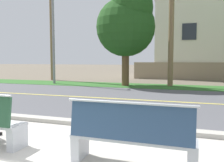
{
  "coord_description": "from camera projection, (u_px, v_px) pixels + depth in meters",
  "views": [
    {
      "loc": [
        2.33,
        -2.98,
        1.58
      ],
      "look_at": [
        0.13,
        3.5,
        1.0
      ],
      "focal_mm": 39.41,
      "sensor_mm": 36.0,
      "label": 1
    }
  ],
  "objects": [
    {
      "name": "sidewalk_pavement",
      "position": [
        44.0,
        156.0,
        4.07
      ],
      "size": [
        44.0,
        3.6,
        0.01
      ],
      "primitive_type": "cube",
      "color": "#B7B2A8",
      "rests_on": "ground_plane"
    },
    {
      "name": "streetlamp",
      "position": [
        55.0,
        22.0,
        16.41
      ],
      "size": [
        0.24,
        2.1,
        7.29
      ],
      "color": "gray",
      "rests_on": "ground_plane"
    },
    {
      "name": "curb_edge",
      "position": [
        91.0,
        124.0,
        5.9
      ],
      "size": [
        44.0,
        0.3,
        0.11
      ],
      "primitive_type": "cube",
      "color": "#ADA89E",
      "rests_on": "ground_plane"
    },
    {
      "name": "street_asphalt",
      "position": [
        133.0,
        100.0,
        9.82
      ],
      "size": [
        52.0,
        8.0,
        0.01
      ],
      "primitive_type": "cube",
      "color": "#515156",
      "rests_on": "ground_plane"
    },
    {
      "name": "bench_right",
      "position": [
        131.0,
        137.0,
        3.59
      ],
      "size": [
        1.86,
        0.48,
        1.01
      ],
      "color": "silver",
      "rests_on": "ground_plane"
    },
    {
      "name": "ground_plane",
      "position": [
        141.0,
        95.0,
        11.24
      ],
      "size": [
        140.0,
        140.0,
        0.0
      ],
      "primitive_type": "plane",
      "color": "#665B4C"
    },
    {
      "name": "far_verge_grass",
      "position": [
        154.0,
        86.0,
        14.82
      ],
      "size": [
        48.0,
        2.8,
        0.02
      ],
      "primitive_type": "cube",
      "color": "#2D6026",
      "rests_on": "ground_plane"
    },
    {
      "name": "house_across_street",
      "position": [
        217.0,
        35.0,
        21.81
      ],
      "size": [
        10.76,
        6.91,
        7.58
      ],
      "color": "beige",
      "rests_on": "ground_plane"
    },
    {
      "name": "shade_tree_far_left",
      "position": [
        127.0,
        22.0,
        14.82
      ],
      "size": [
        3.59,
        3.59,
        5.93
      ],
      "color": "brown",
      "rests_on": "ground_plane"
    },
    {
      "name": "garden_wall",
      "position": [
        216.0,
        71.0,
        19.11
      ],
      "size": [
        13.0,
        0.36,
        1.4
      ],
      "primitive_type": "cube",
      "color": "gray",
      "rests_on": "ground_plane"
    },
    {
      "name": "road_centre_line",
      "position": [
        133.0,
        100.0,
        9.82
      ],
      "size": [
        48.0,
        0.14,
        0.01
      ],
      "primitive_type": "cube",
      "color": "#E0CC4C",
      "rests_on": "ground_plane"
    }
  ]
}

